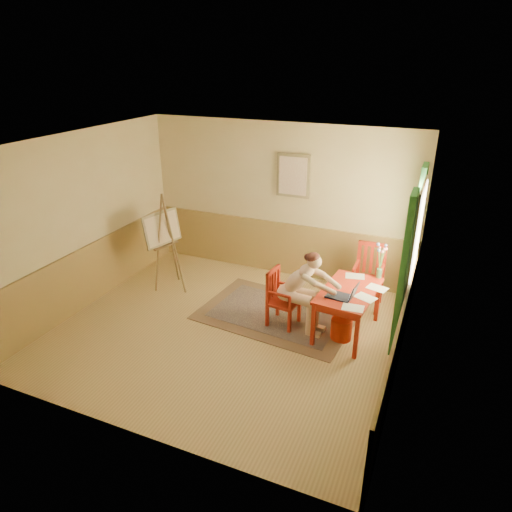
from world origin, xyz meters
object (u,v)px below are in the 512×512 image
at_px(figure, 302,287).
at_px(laptop, 344,295).
at_px(table, 349,296).
at_px(chair_left, 281,298).
at_px(chair_back, 368,276).
at_px(easel, 164,233).

distance_m(figure, laptop, 0.65).
relative_size(table, chair_left, 1.39).
relative_size(table, chair_back, 1.19).
distance_m(table, chair_back, 0.98).
xyz_separation_m(chair_left, chair_back, (1.10, 1.12, 0.07)).
relative_size(figure, laptop, 2.91).
distance_m(chair_left, laptop, 1.02).
height_order(table, laptop, laptop).
height_order(table, chair_back, chair_back).
height_order(figure, easel, easel).
height_order(figure, laptop, figure).
bearing_deg(easel, chair_back, 11.55).
distance_m(chair_back, laptop, 1.26).
bearing_deg(chair_left, easel, 169.81).
relative_size(chair_left, laptop, 2.04).
bearing_deg(laptop, chair_back, 83.69).
relative_size(laptop, easel, 0.26).
bearing_deg(table, chair_left, -171.45).
bearing_deg(figure, chair_left, 176.86).
bearing_deg(easel, figure, -9.34).
height_order(chair_back, laptop, chair_back).
bearing_deg(laptop, easel, 170.85).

